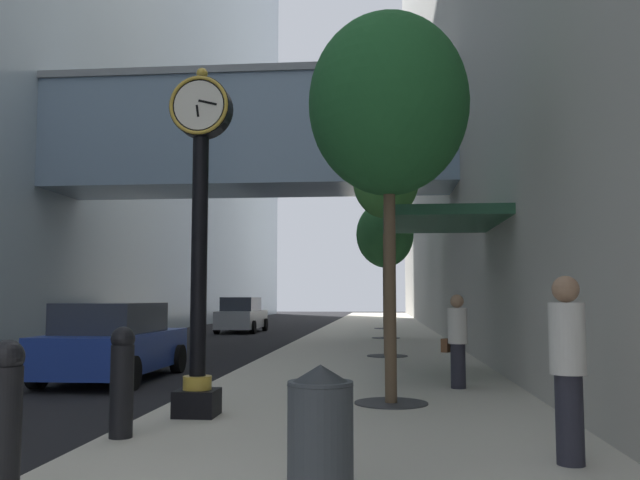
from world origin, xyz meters
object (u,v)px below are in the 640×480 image
(street_tree_near, at_px, (388,106))
(street_tree_mid_near, at_px, (386,183))
(trash_bin, at_px, (320,431))
(street_tree_far, at_px, (384,243))
(pedestrian_walking, at_px, (457,339))
(pedestrian_by_clock, at_px, (568,363))
(car_blue_near, at_px, (114,342))
(car_silver_mid, at_px, (242,315))
(bollard_nearest, at_px, (4,416))
(bollard_second, at_px, (122,379))
(street_tree_mid_far, at_px, (385,235))
(street_clock, at_px, (200,221))

(street_tree_near, distance_m, street_tree_mid_near, 8.20)
(street_tree_near, xyz_separation_m, trash_bin, (-0.61, -4.90, -4.01))
(street_tree_mid_near, bearing_deg, street_tree_far, 90.00)
(street_tree_near, relative_size, pedestrian_walking, 3.67)
(pedestrian_by_clock, distance_m, car_blue_near, 10.17)
(street_tree_far, distance_m, car_silver_mid, 8.19)
(pedestrian_walking, bearing_deg, street_tree_near, -123.02)
(pedestrian_by_clock, bearing_deg, street_tree_near, 114.89)
(bollard_nearest, height_order, car_blue_near, car_blue_near)
(trash_bin, distance_m, car_blue_near, 9.79)
(car_silver_mid, bearing_deg, bollard_second, -81.06)
(bollard_second, height_order, street_tree_far, street_tree_far)
(street_tree_near, bearing_deg, bollard_nearest, -120.92)
(street_tree_mid_far, xyz_separation_m, pedestrian_by_clock, (1.65, -19.95, -3.11))
(pedestrian_walking, bearing_deg, car_blue_near, 166.67)
(bollard_nearest, bearing_deg, trash_bin, 5.53)
(car_silver_mid, bearing_deg, bollard_nearest, -81.81)
(trash_bin, height_order, pedestrian_by_clock, pedestrian_by_clock)
(street_tree_mid_far, bearing_deg, bollard_second, -99.13)
(street_tree_mid_near, height_order, trash_bin, street_tree_mid_near)
(pedestrian_by_clock, height_order, car_silver_mid, pedestrian_by_clock)
(street_tree_far, height_order, car_silver_mid, street_tree_far)
(bollard_nearest, bearing_deg, pedestrian_walking, 58.52)
(car_silver_mid, bearing_deg, pedestrian_by_clock, -71.70)
(street_tree_mid_near, relative_size, street_tree_mid_far, 1.08)
(street_tree_mid_far, relative_size, car_silver_mid, 1.16)
(car_blue_near, bearing_deg, bollard_second, -66.98)
(street_tree_mid_near, bearing_deg, pedestrian_walking, -79.46)
(street_tree_mid_near, distance_m, car_silver_mid, 16.90)
(bollard_second, distance_m, street_tree_mid_far, 19.69)
(street_tree_mid_near, xyz_separation_m, car_silver_mid, (-7.13, 14.79, -4.03))
(street_clock, distance_m, car_silver_mid, 24.79)
(street_tree_near, bearing_deg, car_silver_mid, 107.22)
(street_clock, distance_m, street_tree_mid_near, 10.08)
(bollard_second, bearing_deg, street_tree_mid_near, 74.29)
(street_tree_far, distance_m, pedestrian_by_clock, 28.41)
(street_tree_mid_near, bearing_deg, bollard_nearest, -102.99)
(pedestrian_by_clock, relative_size, car_blue_near, 0.41)
(street_tree_mid_near, height_order, pedestrian_by_clock, street_tree_mid_near)
(pedestrian_by_clock, relative_size, car_silver_mid, 0.38)
(street_tree_far, bearing_deg, street_tree_mid_near, -90.00)
(street_tree_near, distance_m, car_silver_mid, 24.37)
(bollard_second, relative_size, street_tree_far, 0.22)
(street_tree_far, height_order, pedestrian_walking, street_tree_far)
(pedestrian_walking, relative_size, car_silver_mid, 0.35)
(street_clock, bearing_deg, pedestrian_walking, 39.61)
(bollard_second, bearing_deg, trash_bin, -41.17)
(street_tree_mid_far, xyz_separation_m, car_silver_mid, (-7.13, 6.59, -3.36))
(street_clock, xyz_separation_m, bollard_second, (-0.48, -1.43, -1.97))
(street_tree_mid_far, relative_size, car_blue_near, 1.23)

